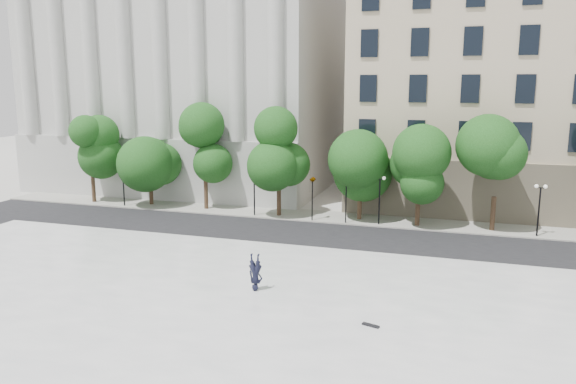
{
  "coord_description": "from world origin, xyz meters",
  "views": [
    {
      "loc": [
        11.71,
        -20.79,
        11.18
      ],
      "look_at": [
        2.07,
        10.0,
        4.87
      ],
      "focal_mm": 35.0,
      "sensor_mm": 36.0,
      "label": 1
    }
  ],
  "objects_px": {
    "traffic_light_east": "(346,179)",
    "person_lying": "(256,285)",
    "traffic_light_west": "(312,176)",
    "skateboard": "(371,325)"
  },
  "relations": [
    {
      "from": "traffic_light_west",
      "to": "traffic_light_east",
      "type": "height_order",
      "value": "traffic_light_west"
    },
    {
      "from": "traffic_light_east",
      "to": "person_lying",
      "type": "distance_m",
      "value": 17.25
    },
    {
      "from": "traffic_light_east",
      "to": "skateboard",
      "type": "height_order",
      "value": "traffic_light_east"
    },
    {
      "from": "traffic_light_west",
      "to": "skateboard",
      "type": "bearing_deg",
      "value": -67.88
    },
    {
      "from": "traffic_light_east",
      "to": "person_lying",
      "type": "relative_size",
      "value": 2.11
    },
    {
      "from": "traffic_light_west",
      "to": "traffic_light_east",
      "type": "xyz_separation_m",
      "value": [
        2.78,
        0.0,
        -0.09
      ]
    },
    {
      "from": "traffic_light_east",
      "to": "skateboard",
      "type": "bearing_deg",
      "value": -75.2
    },
    {
      "from": "traffic_light_east",
      "to": "person_lying",
      "type": "bearing_deg",
      "value": -94.45
    },
    {
      "from": "person_lying",
      "to": "traffic_light_east",
      "type": "bearing_deg",
      "value": 81.09
    },
    {
      "from": "skateboard",
      "to": "traffic_light_east",
      "type": "bearing_deg",
      "value": 121.76
    }
  ]
}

